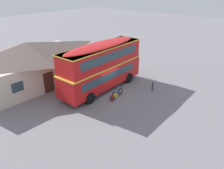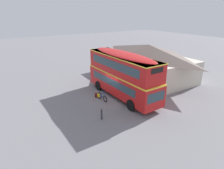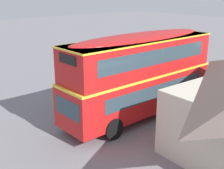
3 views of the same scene
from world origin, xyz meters
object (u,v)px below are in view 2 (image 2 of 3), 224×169
(water_bottle_red_squeeze, at_px, (93,100))
(kerb_bollard, at_px, (102,114))
(double_decker_bus, at_px, (123,73))
(touring_bicycle, at_px, (102,97))
(backpack_on_ground, at_px, (97,95))

(water_bottle_red_squeeze, xyz_separation_m, kerb_bollard, (3.67, -1.14, 0.40))
(water_bottle_red_squeeze, relative_size, kerb_bollard, 0.23)
(double_decker_bus, bearing_deg, touring_bicycle, -100.59)
(backpack_on_ground, distance_m, kerb_bollard, 4.60)
(double_decker_bus, xyz_separation_m, touring_bicycle, (-0.43, -2.28, -2.27))
(backpack_on_ground, relative_size, kerb_bollard, 0.53)
(water_bottle_red_squeeze, bearing_deg, backpack_on_ground, 129.74)
(backpack_on_ground, bearing_deg, kerb_bollard, -23.14)
(double_decker_bus, xyz_separation_m, kerb_bollard, (2.89, -4.23, -2.14))
(backpack_on_ground, relative_size, water_bottle_red_squeeze, 2.35)
(touring_bicycle, distance_m, backpack_on_ground, 0.92)
(touring_bicycle, bearing_deg, water_bottle_red_squeeze, -113.78)
(touring_bicycle, height_order, backpack_on_ground, touring_bicycle)
(double_decker_bus, xyz_separation_m, water_bottle_red_squeeze, (-0.78, -3.09, -2.54))
(double_decker_bus, distance_m, backpack_on_ground, 3.65)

